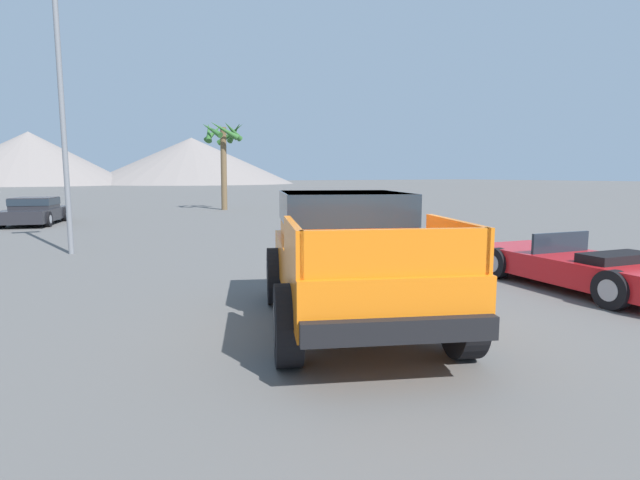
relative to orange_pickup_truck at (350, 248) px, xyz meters
The scene contains 6 objects.
ground_plane 1.10m from the orange_pickup_truck, 36.97° to the right, with size 320.00×320.00×0.00m, color #5B5956.
orange_pickup_truck is the anchor object (origin of this frame).
red_convertible_car 5.07m from the orange_pickup_truck, ahead, with size 2.23×4.45×1.03m.
parked_car_dark 19.53m from the orange_pickup_truck, 103.01° to the left, with size 2.88×4.68×1.18m.
street_lamp_post 10.18m from the orange_pickup_truck, 110.62° to the left, with size 0.90×0.24×7.25m.
palm_tree_tall 24.63m from the orange_pickup_truck, 76.37° to the left, with size 2.85×2.76×5.44m.
Camera 1 is at (-4.01, -6.13, 2.18)m, focal length 28.00 mm.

